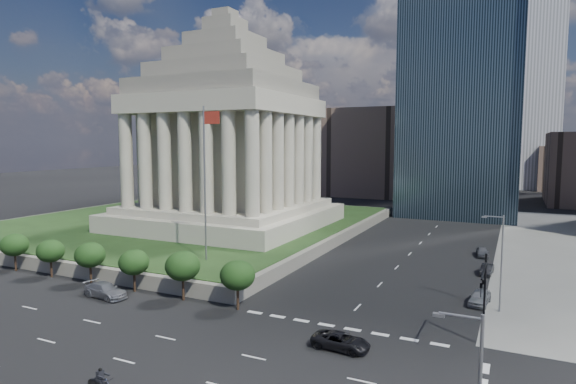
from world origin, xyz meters
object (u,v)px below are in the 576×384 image
Objects in this scene: parked_sedan_mid at (487,270)px; motorcycle_trail at (100,380)px; parked_sedan_near at (480,297)px; parked_sedan_far at (482,252)px; flagpole at (206,175)px; traffic_signal_ne at (484,291)px; pickup_truck at (341,341)px; street_lamp_north at (500,257)px; war_memorial at (227,120)px; suv_grey at (105,290)px.

motorcycle_trail reaches higher than parked_sedan_mid.
parked_sedan_near reaches higher than parked_sedan_far.
flagpole is 2.50× the size of traffic_signal_ne.
parked_sedan_far reaches higher than pickup_truck.
street_lamp_north is 2.55× the size of parked_sedan_mid.
parked_sedan_near is (33.33, 2.57, -12.34)m from flagpole.
war_memorial is 50.72m from parked_sedan_mid.
pickup_truck is 19.60m from parked_sedan_near.
flagpole is at bearing -169.04° from parked_sedan_near.
flagpole is 4.03× the size of pickup_truck.
parked_sedan_mid is at bearing -15.34° from pickup_truck.
war_memorial is 60.00m from traffic_signal_ne.
flagpole is at bearing -12.78° from suv_grey.
parked_sedan_near is at bearing -25.22° from war_memorial.
parked_sedan_mid is at bearing 96.55° from parked_sedan_near.
flagpole reaches higher than traffic_signal_ne.
parked_sedan_mid is (-1.83, 14.56, -5.02)m from street_lamp_north.
flagpole reaches higher than suv_grey.
parked_sedan_near reaches higher than pickup_truck.
street_lamp_north is (0.83, 11.30, 0.41)m from traffic_signal_ne.
flagpole reaches higher than street_lamp_north.
motorcycle_trail is at bearing -129.57° from street_lamp_north.
war_memorial is at bearing 18.36° from suv_grey.
traffic_signal_ne is 36.73m from parked_sedan_far.
suv_grey reaches higher than parked_sedan_mid.
suv_grey is 21.84m from motorcycle_trail.
street_lamp_north reaches higher than pickup_truck.
war_memorial is 3.90× the size of street_lamp_north.
war_memorial reaches higher than parked_sedan_near.
parked_sedan_near is at bearing 58.40° from motorcycle_trail.
traffic_signal_ne is 12.34m from pickup_truck.
flagpole is 36.69m from traffic_signal_ne.
street_lamp_north is 15.50m from parked_sedan_mid.
traffic_signal_ne is 0.80× the size of street_lamp_north.
suv_grey is 1.35× the size of parked_sedan_far.
parked_sedan_near is at bearing 4.41° from flagpole.
traffic_signal_ne is at bearing -94.68° from parked_sedan_far.
flagpole reaches higher than parked_sedan_near.
motorcycle_trail reaches higher than suv_grey.
war_memorial reaches higher than parked_sedan_mid.
parked_sedan_mid is (0.00, 12.99, -0.13)m from parked_sedan_near.
pickup_truck is 1.19× the size of parked_sedan_far.
traffic_signal_ne reaches higher than parked_sedan_mid.
pickup_truck is at bearing -86.12° from suv_grey.
war_memorial is 43.01m from suv_grey.
flagpole reaches higher than parked_sedan_mid.
suv_grey is (-38.96, -2.70, -4.43)m from traffic_signal_ne.
war_memorial is at bearing 161.33° from parked_sedan_near.
pickup_truck is 28.32m from suv_grey.
pickup_truck reaches higher than parked_sedan_mid.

